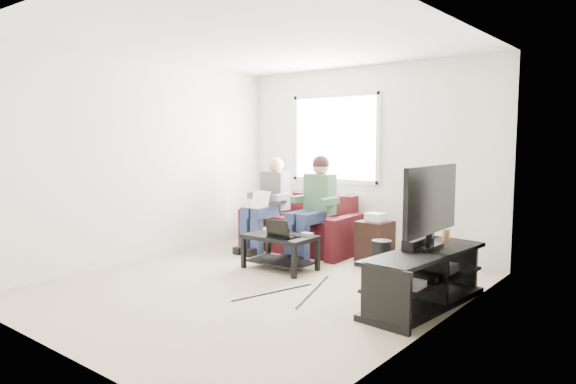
{
  "coord_description": "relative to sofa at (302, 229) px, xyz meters",
  "views": [
    {
      "loc": [
        3.68,
        -4.06,
        1.6
      ],
      "look_at": [
        -0.07,
        0.6,
        0.97
      ],
      "focal_mm": 32.0,
      "sensor_mm": 36.0,
      "label": 1
    }
  ],
  "objects": [
    {
      "name": "ceiling",
      "position": [
        0.73,
        -1.75,
        2.3
      ],
      "size": [
        4.5,
        4.5,
        0.0
      ],
      "primitive_type": "plane",
      "rotation": [
        3.14,
        0.0,
        0.0
      ],
      "color": "white",
      "rests_on": "wall_back"
    },
    {
      "name": "floor",
      "position": [
        0.73,
        -1.75,
        -0.3
      ],
      "size": [
        4.5,
        4.5,
        0.0
      ],
      "primitive_type": "plane",
      "color": "#BCAF92",
      "rests_on": "ground"
    },
    {
      "name": "window",
      "position": [
        0.23,
        0.48,
        1.3
      ],
      "size": [
        1.48,
        0.04,
        1.28
      ],
      "color": "white",
      "rests_on": "wall_back"
    },
    {
      "name": "person_left",
      "position": [
        -0.4,
        -0.28,
        0.42
      ],
      "size": [
        0.4,
        0.7,
        1.32
      ],
      "color": "navy",
      "rests_on": "sofa"
    },
    {
      "name": "sofa",
      "position": [
        0.0,
        0.0,
        0.0
      ],
      "size": [
        1.73,
        0.88,
        0.8
      ],
      "color": "#451118",
      "rests_on": "floor"
    },
    {
      "name": "controller_b",
      "position": [
        0.37,
        -0.88,
        0.15
      ],
      "size": [
        0.15,
        0.1,
        0.04
      ],
      "primitive_type": "cube",
      "rotation": [
        0.0,
        0.0,
        -0.07
      ],
      "color": "black",
      "rests_on": "coffee_table"
    },
    {
      "name": "wall_left",
      "position": [
        -1.27,
        -1.75,
        1.0
      ],
      "size": [
        0.0,
        4.5,
        4.5
      ],
      "primitive_type": "plane",
      "rotation": [
        1.57,
        0.0,
        1.57
      ],
      "color": "silver",
      "rests_on": "floor"
    },
    {
      "name": "tv_stand",
      "position": [
        2.43,
        -1.27,
        -0.06
      ],
      "size": [
        0.63,
        1.65,
        0.53
      ],
      "color": "black",
      "rests_on": "floor"
    },
    {
      "name": "coffee_table",
      "position": [
        0.47,
        -1.06,
        0.01
      ],
      "size": [
        0.87,
        0.55,
        0.43
      ],
      "color": "black",
      "rests_on": "floor"
    },
    {
      "name": "wall_right",
      "position": [
        2.73,
        -1.75,
        1.0
      ],
      "size": [
        0.0,
        4.5,
        4.5
      ],
      "primitive_type": "plane",
      "rotation": [
        1.57,
        0.0,
        -1.57
      ],
      "color": "silver",
      "rests_on": "floor"
    },
    {
      "name": "controller_c",
      "position": [
        0.77,
        -0.91,
        0.15
      ],
      "size": [
        0.14,
        0.1,
        0.04
      ],
      "primitive_type": "cube",
      "rotation": [
        0.0,
        0.0,
        -0.05
      ],
      "color": "gray",
      "rests_on": "coffee_table"
    },
    {
      "name": "console_grey",
      "position": [
        2.43,
        -0.97,
        0.02
      ],
      "size": [
        0.34,
        0.26,
        0.08
      ],
      "primitive_type": "cube",
      "color": "gray",
      "rests_on": "tv_stand"
    },
    {
      "name": "wall_back",
      "position": [
        0.73,
        0.5,
        1.0
      ],
      "size": [
        4.5,
        0.0,
        4.5
      ],
      "primitive_type": "plane",
      "rotation": [
        1.57,
        0.0,
        0.0
      ],
      "color": "silver",
      "rests_on": "floor"
    },
    {
      "name": "wall_front",
      "position": [
        0.73,
        -4.0,
        1.0
      ],
      "size": [
        4.5,
        0.0,
        4.5
      ],
      "primitive_type": "plane",
      "rotation": [
        -1.57,
        0.0,
        0.0
      ],
      "color": "silver",
      "rests_on": "floor"
    },
    {
      "name": "laptop_black",
      "position": [
        0.59,
        -1.14,
        0.25
      ],
      "size": [
        0.37,
        0.28,
        0.24
      ],
      "primitive_type": null,
      "rotation": [
        0.0,
        0.0,
        0.13
      ],
      "color": "black",
      "rests_on": "coffee_table"
    },
    {
      "name": "drink_cup",
      "position": [
        2.38,
        -0.64,
        0.29
      ],
      "size": [
        0.08,
        0.08,
        0.12
      ],
      "primitive_type": "cylinder",
      "color": "#B6794E",
      "rests_on": "tv_stand"
    },
    {
      "name": "end_table",
      "position": [
        1.26,
        -0.14,
        -0.0
      ],
      "size": [
        0.38,
        0.38,
        0.66
      ],
      "color": "black",
      "rests_on": "floor"
    },
    {
      "name": "person_right",
      "position": [
        0.4,
        -0.26,
        0.48
      ],
      "size": [
        0.4,
        0.71,
        1.37
      ],
      "color": "navy",
      "rests_on": "sofa"
    },
    {
      "name": "tv",
      "position": [
        2.43,
        -1.17,
        0.69
      ],
      "size": [
        0.12,
        1.1,
        0.81
      ],
      "color": "black",
      "rests_on": "tv_stand"
    },
    {
      "name": "console_white",
      "position": [
        2.43,
        -1.67,
        0.01
      ],
      "size": [
        0.3,
        0.22,
        0.06
      ],
      "primitive_type": "cube",
      "color": "silver",
      "rests_on": "tv_stand"
    },
    {
      "name": "subwoofer",
      "position": [
        1.77,
        -0.9,
        -0.05
      ],
      "size": [
        0.22,
        0.22,
        0.5
      ],
      "primitive_type": "cylinder",
      "color": "black",
      "rests_on": "floor"
    },
    {
      "name": "soundbar",
      "position": [
        2.31,
        -1.17,
        0.28
      ],
      "size": [
        0.12,
        0.5,
        0.1
      ],
      "primitive_type": "cube",
      "color": "black",
      "rests_on": "tv_stand"
    },
    {
      "name": "console_black",
      "position": [
        2.43,
        -1.32,
        0.02
      ],
      "size": [
        0.38,
        0.3,
        0.07
      ],
      "primitive_type": "cube",
      "color": "black",
      "rests_on": "tv_stand"
    },
    {
      "name": "controller_a",
      "position": [
        0.19,
        -0.94,
        0.15
      ],
      "size": [
        0.15,
        0.1,
        0.04
      ],
      "primitive_type": "cube",
      "rotation": [
        0.0,
        0.0,
        -0.1
      ],
      "color": "silver",
      "rests_on": "coffee_table"
    },
    {
      "name": "keyboard_floor",
      "position": [
        2.17,
        -1.48,
        -0.29
      ],
      "size": [
        0.25,
        0.5,
        0.03
      ],
      "primitive_type": "cube",
      "rotation": [
        0.0,
        0.0,
        0.2
      ],
      "color": "black",
      "rests_on": "floor"
    },
    {
      "name": "laptop_silver",
      "position": [
        -0.4,
        -0.53,
        0.39
      ],
      "size": [
        0.32,
        0.22,
        0.24
      ],
      "primitive_type": null,
      "rotation": [
        0.0,
        0.0,
        0.01
      ],
      "color": "silver",
      "rests_on": "person_left"
    }
  ]
}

